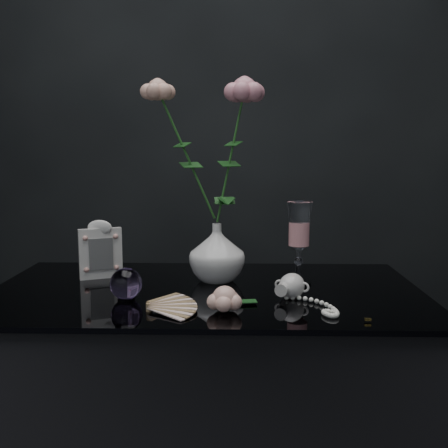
# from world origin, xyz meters

# --- Properties ---
(table) EXTENTS (1.05, 0.58, 0.76)m
(table) POSITION_xyz_m (0.00, 0.05, 0.38)
(table) COLOR black
(table) RESTS_ON ground
(vase) EXTENTS (0.17, 0.17, 0.15)m
(vase) POSITION_xyz_m (0.02, 0.13, 0.84)
(vase) COLOR white
(vase) RESTS_ON table
(wine_glass) EXTENTS (0.08, 0.08, 0.21)m
(wine_glass) POSITION_xyz_m (0.23, 0.10, 0.87)
(wine_glass) COLOR white
(wine_glass) RESTS_ON table
(picture_frame) EXTENTS (0.14, 0.13, 0.16)m
(picture_frame) POSITION_xyz_m (-0.28, 0.15, 0.84)
(picture_frame) COLOR silver
(picture_frame) RESTS_ON table
(paperweight) EXTENTS (0.09, 0.09, 0.07)m
(paperweight) POSITION_xyz_m (-0.18, -0.05, 0.80)
(paperweight) COLOR #9F79C4
(paperweight) RESTS_ON table
(paper_fan) EXTENTS (0.24, 0.21, 0.02)m
(paper_fan) POSITION_xyz_m (-0.11, -0.13, 0.77)
(paper_fan) COLOR #F8E8C6
(paper_fan) RESTS_ON table
(loose_rose) EXTENTS (0.18, 0.20, 0.06)m
(loose_rose) POSITION_xyz_m (0.05, -0.13, 0.79)
(loose_rose) COLOR #FFB7A4
(loose_rose) RESTS_ON table
(pearl_jar) EXTENTS (0.27, 0.27, 0.06)m
(pearl_jar) POSITION_xyz_m (0.20, -0.02, 0.79)
(pearl_jar) COLOR silver
(pearl_jar) RESTS_ON table
(roses) EXTENTS (0.29, 0.13, 0.42)m
(roses) POSITION_xyz_m (0.00, 0.13, 1.12)
(roses) COLOR #EAAB93
(roses) RESTS_ON vase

